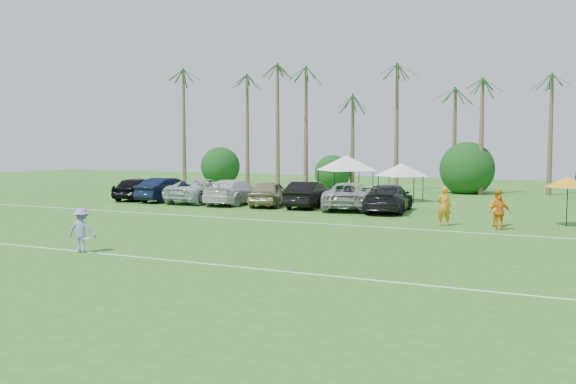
% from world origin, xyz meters
% --- Properties ---
extents(ground, '(120.00, 120.00, 0.00)m').
position_xyz_m(ground, '(0.00, 0.00, 0.00)').
color(ground, '#327021').
rests_on(ground, ground).
extents(field_lines, '(80.00, 12.10, 0.01)m').
position_xyz_m(field_lines, '(0.00, 8.00, 0.01)').
color(field_lines, white).
rests_on(field_lines, ground).
extents(palm_tree_0, '(2.40, 2.40, 8.90)m').
position_xyz_m(palm_tree_0, '(-22.00, 38.00, 7.48)').
color(palm_tree_0, brown).
rests_on(palm_tree_0, ground).
extents(palm_tree_1, '(2.40, 2.40, 9.90)m').
position_xyz_m(palm_tree_1, '(-17.00, 38.00, 8.35)').
color(palm_tree_1, brown).
rests_on(palm_tree_1, ground).
extents(palm_tree_2, '(2.40, 2.40, 10.90)m').
position_xyz_m(palm_tree_2, '(-12.00, 38.00, 9.21)').
color(palm_tree_2, brown).
rests_on(palm_tree_2, ground).
extents(palm_tree_3, '(2.40, 2.40, 11.90)m').
position_xyz_m(palm_tree_3, '(-8.00, 38.00, 10.06)').
color(palm_tree_3, brown).
rests_on(palm_tree_3, ground).
extents(palm_tree_4, '(2.40, 2.40, 8.90)m').
position_xyz_m(palm_tree_4, '(-4.00, 38.00, 7.48)').
color(palm_tree_4, brown).
rests_on(palm_tree_4, ground).
extents(palm_tree_5, '(2.40, 2.40, 9.90)m').
position_xyz_m(palm_tree_5, '(0.00, 38.00, 8.35)').
color(palm_tree_5, brown).
rests_on(palm_tree_5, ground).
extents(palm_tree_6, '(2.40, 2.40, 10.90)m').
position_xyz_m(palm_tree_6, '(4.00, 38.00, 9.21)').
color(palm_tree_6, brown).
rests_on(palm_tree_6, ground).
extents(palm_tree_7, '(2.40, 2.40, 11.90)m').
position_xyz_m(palm_tree_7, '(8.00, 38.00, 10.06)').
color(palm_tree_7, brown).
rests_on(palm_tree_7, ground).
extents(palm_tree_8, '(2.40, 2.40, 8.90)m').
position_xyz_m(palm_tree_8, '(13.00, 38.00, 7.48)').
color(palm_tree_8, brown).
rests_on(palm_tree_8, ground).
extents(bush_tree_0, '(4.00, 4.00, 4.00)m').
position_xyz_m(bush_tree_0, '(-19.00, 39.00, 1.80)').
color(bush_tree_0, brown).
rests_on(bush_tree_0, ground).
extents(bush_tree_1, '(4.00, 4.00, 4.00)m').
position_xyz_m(bush_tree_1, '(-6.00, 39.00, 1.80)').
color(bush_tree_1, brown).
rests_on(bush_tree_1, ground).
extents(bush_tree_2, '(4.00, 4.00, 4.00)m').
position_xyz_m(bush_tree_2, '(6.00, 39.00, 1.80)').
color(bush_tree_2, brown).
rests_on(bush_tree_2, ground).
extents(sideline_player_a, '(0.85, 0.70, 2.01)m').
position_xyz_m(sideline_player_a, '(8.86, 16.01, 1.00)').
color(sideline_player_a, orange).
rests_on(sideline_player_a, ground).
extents(sideline_player_b, '(0.94, 0.75, 1.88)m').
position_xyz_m(sideline_player_b, '(11.32, 16.95, 0.94)').
color(sideline_player_b, orange).
rests_on(sideline_player_b, ground).
extents(sideline_player_c, '(1.06, 0.63, 1.70)m').
position_xyz_m(sideline_player_c, '(11.65, 15.61, 0.85)').
color(sideline_player_c, orange).
rests_on(sideline_player_c, ground).
extents(canopy_tent_left, '(4.74, 4.74, 3.84)m').
position_xyz_m(canopy_tent_left, '(-0.79, 27.42, 3.29)').
color(canopy_tent_left, black).
rests_on(canopy_tent_left, ground).
extents(canopy_tent_right, '(3.96, 3.96, 3.21)m').
position_xyz_m(canopy_tent_right, '(3.13, 28.16, 2.75)').
color(canopy_tent_right, black).
rests_on(canopy_tent_right, ground).
extents(market_umbrella, '(2.25, 2.25, 2.51)m').
position_xyz_m(market_umbrella, '(14.50, 18.41, 2.25)').
color(market_umbrella, black).
rests_on(market_umbrella, ground).
extents(frisbee_player, '(1.24, 0.90, 1.72)m').
position_xyz_m(frisbee_player, '(-1.93, 1.90, 0.86)').
color(frisbee_player, '#918EC9').
rests_on(frisbee_player, ground).
extents(parked_car_0, '(3.09, 5.33, 1.71)m').
position_xyz_m(parked_car_0, '(-14.80, 20.96, 0.85)').
color(parked_car_0, black).
rests_on(parked_car_0, ground).
extents(parked_car_1, '(2.20, 5.30, 1.71)m').
position_xyz_m(parked_car_1, '(-12.05, 20.96, 0.85)').
color(parked_car_1, black).
rests_on(parked_car_1, ground).
extents(parked_car_2, '(2.99, 6.21, 1.71)m').
position_xyz_m(parked_car_2, '(-9.31, 21.34, 0.85)').
color(parked_car_2, silver).
rests_on(parked_car_2, ground).
extents(parked_car_3, '(2.60, 5.96, 1.71)m').
position_xyz_m(parked_car_3, '(-6.57, 21.20, 0.85)').
color(parked_car_3, silver).
rests_on(parked_car_3, ground).
extents(parked_car_4, '(3.10, 5.33, 1.71)m').
position_xyz_m(parked_car_4, '(-3.83, 21.13, 0.85)').
color(parked_car_4, gray).
rests_on(parked_car_4, ground).
extents(parked_car_5, '(2.29, 5.33, 1.71)m').
position_xyz_m(parked_car_5, '(-1.09, 21.41, 0.85)').
color(parked_car_5, black).
rests_on(parked_car_5, ground).
extents(parked_car_6, '(4.27, 6.65, 1.71)m').
position_xyz_m(parked_car_6, '(1.65, 21.47, 0.85)').
color(parked_car_6, '#A0A1A3').
rests_on(parked_car_6, ground).
extents(parked_car_7, '(3.14, 6.14, 1.71)m').
position_xyz_m(parked_car_7, '(4.39, 21.03, 0.85)').
color(parked_car_7, black).
rests_on(parked_car_7, ground).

